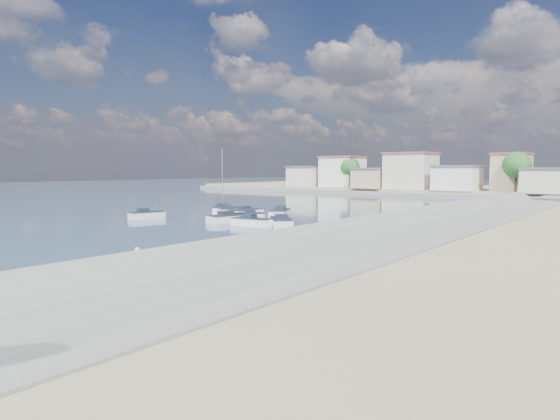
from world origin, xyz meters
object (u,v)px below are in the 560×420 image
(motorboat_a, at_px, (232,219))
(motorboat_h, at_px, (255,222))
(motorboat_e, at_px, (247,213))
(motorboat_f, at_px, (228,211))
(motorboat_g, at_px, (279,213))
(sailboat, at_px, (223,209))
(motorboat_b, at_px, (148,215))
(motorboat_d, at_px, (245,217))
(motorboat_c, at_px, (281,222))

(motorboat_a, height_order, motorboat_h, same)
(motorboat_e, bearing_deg, motorboat_f, -177.64)
(motorboat_g, bearing_deg, sailboat, -179.84)
(motorboat_e, bearing_deg, motorboat_h, -42.67)
(motorboat_b, relative_size, sailboat, 0.51)
(motorboat_d, xyz_separation_m, motorboat_h, (4.85, -3.57, 0.00))
(motorboat_g, height_order, motorboat_h, same)
(motorboat_d, relative_size, motorboat_f, 0.88)
(motorboat_h, bearing_deg, motorboat_g, 114.74)
(motorboat_d, bearing_deg, motorboat_h, -36.39)
(motorboat_f, bearing_deg, motorboat_g, 14.31)
(motorboat_e, relative_size, motorboat_f, 1.23)
(motorboat_d, bearing_deg, motorboat_e, 130.15)
(motorboat_b, height_order, sailboat, sailboat)
(motorboat_a, relative_size, motorboat_b, 1.25)
(motorboat_b, distance_m, motorboat_d, 11.81)
(motorboat_h, bearing_deg, motorboat_d, 143.61)
(motorboat_a, distance_m, motorboat_h, 4.81)
(motorboat_f, height_order, motorboat_h, same)
(motorboat_c, distance_m, motorboat_e, 11.66)
(motorboat_f, relative_size, sailboat, 0.53)
(motorboat_f, bearing_deg, motorboat_d, -30.19)
(motorboat_c, height_order, sailboat, sailboat)
(motorboat_b, relative_size, motorboat_e, 0.79)
(motorboat_c, bearing_deg, motorboat_d, 166.33)
(motorboat_a, distance_m, sailboat, 12.66)
(motorboat_a, bearing_deg, motorboat_h, -15.27)
(sailboat, bearing_deg, motorboat_b, -92.43)
(motorboat_g, xyz_separation_m, motorboat_h, (4.29, -9.31, -0.00))
(motorboat_b, distance_m, motorboat_f, 10.59)
(motorboat_b, height_order, motorboat_g, same)
(motorboat_a, xyz_separation_m, motorboat_b, (-10.30, -3.83, -0.00))
(motorboat_a, bearing_deg, motorboat_e, 119.64)
(motorboat_e, relative_size, motorboat_g, 1.06)
(motorboat_a, height_order, motorboat_e, same)
(motorboat_d, distance_m, motorboat_f, 7.73)
(motorboat_e, height_order, motorboat_f, same)
(motorboat_g, bearing_deg, motorboat_b, -131.91)
(motorboat_b, height_order, motorboat_d, same)
(motorboat_g, distance_m, sailboat, 10.15)
(motorboat_c, bearing_deg, motorboat_f, 157.65)
(motorboat_c, bearing_deg, motorboat_h, -135.39)
(motorboat_a, height_order, motorboat_d, same)
(motorboat_c, relative_size, sailboat, 0.56)
(motorboat_b, xyz_separation_m, motorboat_d, (10.09, 6.13, -0.00))
(motorboat_h, bearing_deg, motorboat_b, -170.27)
(motorboat_c, relative_size, motorboat_d, 1.20)
(motorboat_b, bearing_deg, motorboat_a, 20.39)
(motorboat_g, height_order, sailboat, sailboat)
(motorboat_d, height_order, motorboat_h, same)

